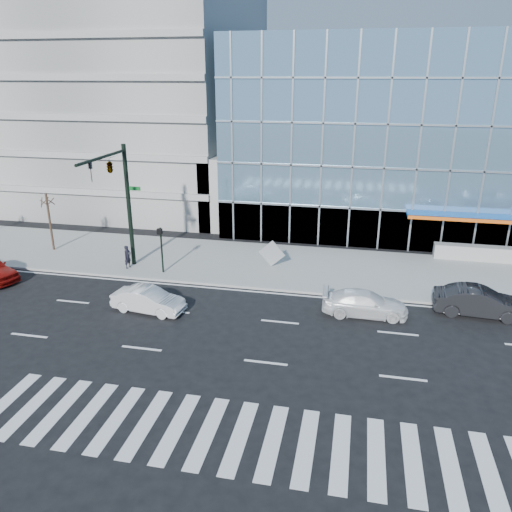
# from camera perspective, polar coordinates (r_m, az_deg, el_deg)

# --- Properties ---
(ground) EXTENTS (160.00, 160.00, 0.00)m
(ground) POSITION_cam_1_polar(r_m,az_deg,el_deg) (26.45, 2.75, -7.54)
(ground) COLOR black
(ground) RESTS_ON ground
(sidewalk) EXTENTS (120.00, 8.00, 0.15)m
(sidewalk) POSITION_cam_1_polar(r_m,az_deg,el_deg) (33.65, 4.96, -1.19)
(sidewalk) COLOR gray
(sidewalk) RESTS_ON ground
(theatre_building) EXTENTS (42.00, 26.00, 15.00)m
(theatre_building) POSITION_cam_1_polar(r_m,az_deg,el_deg) (50.47, 24.39, 13.00)
(theatre_building) COLOR #76A2C4
(theatre_building) RESTS_ON ground
(parking_garage) EXTENTS (24.00, 24.00, 20.00)m
(parking_garage) POSITION_cam_1_polar(r_m,az_deg,el_deg) (54.56, -14.40, 17.18)
(parking_garage) COLOR gray
(parking_garage) RESTS_ON ground
(ramp_block) EXTENTS (6.00, 8.00, 6.00)m
(ramp_block) POSITION_cam_1_polar(r_m,az_deg,el_deg) (43.26, -1.21, 7.77)
(ramp_block) COLOR gray
(ramp_block) RESTS_ON ground
(tower_backdrop) EXTENTS (14.00, 14.00, 48.00)m
(tower_backdrop) POSITION_cam_1_polar(r_m,az_deg,el_deg) (99.70, -8.85, 26.72)
(tower_backdrop) COLOR gray
(tower_backdrop) RESTS_ON ground
(traffic_signal) EXTENTS (1.14, 5.74, 8.00)m
(traffic_signal) POSITION_cam_1_polar(r_m,az_deg,el_deg) (31.91, -15.74, 8.36)
(traffic_signal) COLOR black
(traffic_signal) RESTS_ON sidewalk
(ped_signal_post) EXTENTS (0.30, 0.33, 3.00)m
(ped_signal_post) POSITION_cam_1_polar(r_m,az_deg,el_deg) (32.22, -10.81, 1.45)
(ped_signal_post) COLOR black
(ped_signal_post) RESTS_ON sidewalk
(street_tree_near) EXTENTS (1.10, 1.10, 4.23)m
(street_tree_near) POSITION_cam_1_polar(r_m,az_deg,el_deg) (38.44, -22.79, 5.81)
(street_tree_near) COLOR #332319
(street_tree_near) RESTS_ON sidewalk
(white_suv) EXTENTS (4.61, 1.98, 1.32)m
(white_suv) POSITION_cam_1_polar(r_m,az_deg,el_deg) (27.54, 12.33, -5.31)
(white_suv) COLOR white
(white_suv) RESTS_ON ground
(white_sedan) EXTENTS (4.18, 1.90, 1.33)m
(white_sedan) POSITION_cam_1_polar(r_m,az_deg,el_deg) (27.89, -12.21, -4.95)
(white_sedan) COLOR silver
(white_sedan) RESTS_ON ground
(dark_sedan) EXTENTS (4.79, 1.91, 1.55)m
(dark_sedan) POSITION_cam_1_polar(r_m,az_deg,el_deg) (29.36, 24.17, -4.81)
(dark_sedan) COLOR black
(dark_sedan) RESTS_ON ground
(pedestrian) EXTENTS (0.51, 0.64, 1.54)m
(pedestrian) POSITION_cam_1_polar(r_m,az_deg,el_deg) (33.88, -14.46, -0.10)
(pedestrian) COLOR black
(pedestrian) RESTS_ON sidewalk
(tilted_panel) EXTENTS (1.84, 0.18, 1.84)m
(tilted_panel) POSITION_cam_1_polar(r_m,az_deg,el_deg) (33.01, 1.82, 0.29)
(tilted_panel) COLOR #979797
(tilted_panel) RESTS_ON sidewalk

